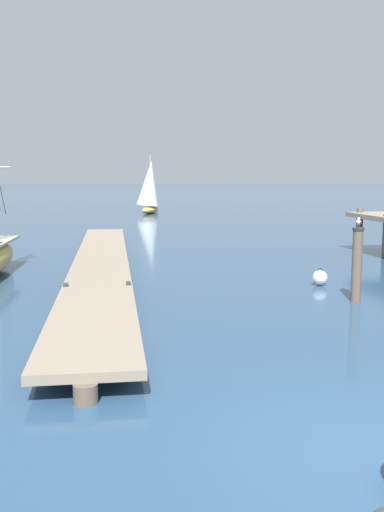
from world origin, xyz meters
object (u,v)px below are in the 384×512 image
mooring_buoy (320,278)px  mooring_piling (357,264)px  perched_seagull (359,222)px  distant_sailboat (150,187)px

mooring_buoy → mooring_piling: bearing=-82.0°
mooring_piling → mooring_buoy: size_ratio=3.68×
mooring_piling → perched_seagull: perched_seagull is taller
mooring_piling → distant_sailboat: distant_sailboat is taller
mooring_piling → perched_seagull: bearing=-110.8°
mooring_piling → distant_sailboat: size_ratio=0.39×
perched_seagull → mooring_buoy: 2.96m
perched_seagull → mooring_piling: bearing=69.2°
perched_seagull → mooring_buoy: size_ratio=0.70×
mooring_piling → mooring_buoy: 2.43m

